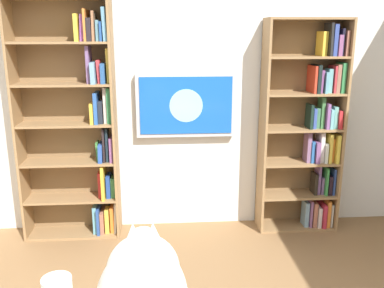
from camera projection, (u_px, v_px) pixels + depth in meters
wall_back at (185, 89)px, 3.92m from camera, size 4.52×0.06×2.70m
bookshelf_left at (310, 129)px, 3.93m from camera, size 0.75×0.28×1.99m
bookshelf_right at (78, 123)px, 3.76m from camera, size 0.87×0.28×2.14m
wall_mounted_tv at (186, 105)px, 3.87m from camera, size 0.92×0.07×0.60m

